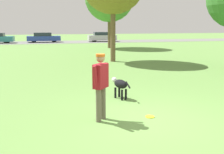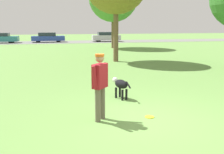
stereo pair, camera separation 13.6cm
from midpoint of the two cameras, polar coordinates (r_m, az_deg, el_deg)
The scene contains 8 objects.
ground_plane at distance 6.56m, azimuth 7.63°, elevation -9.54°, with size 120.00×120.00×0.00m, color #608C42.
far_road_strip at distance 36.35m, azimuth -9.72°, elevation 7.51°, with size 120.00×6.00×0.01m.
person at distance 6.32m, azimuth -2.03°, elevation -1.04°, with size 0.51×0.57×1.65m.
dog at distance 8.33m, azimuth 2.33°, elevation -1.71°, with size 0.46×0.90×0.64m.
frisbee at distance 6.86m, azimuth 8.74°, elevation -8.57°, with size 0.23×0.23×0.02m.
parked_car_teal at distance 36.76m, azimuth -22.92°, elevation 7.82°, with size 4.26×1.98×1.29m.
parked_car_blue at distance 36.57m, azimuth -13.69°, elevation 8.38°, with size 4.37×1.87×1.29m.
parked_car_silver at distance 36.91m, azimuth -1.23°, elevation 8.74°, with size 3.93×1.95×1.32m.
Camera 2 is at (-2.16, -5.74, 2.33)m, focal length 42.00 mm.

